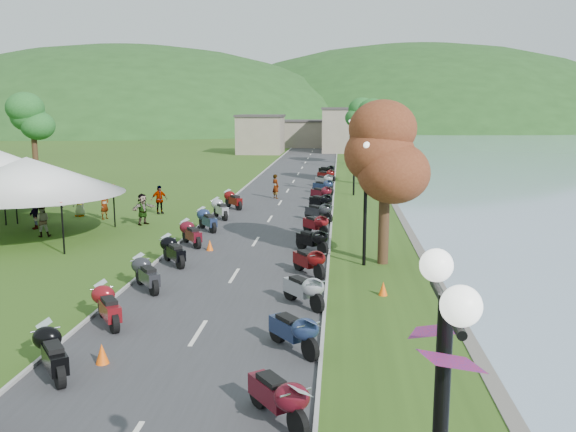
{
  "coord_description": "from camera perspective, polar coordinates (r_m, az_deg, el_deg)",
  "views": [
    {
      "loc": [
        3.95,
        -6.23,
        6.38
      ],
      "look_at": [
        1.56,
        21.92,
        1.3
      ],
      "focal_mm": 38.0,
      "sensor_mm": 36.0,
      "label": 1
    }
  ],
  "objects": [
    {
      "name": "vendor_tent_main",
      "position": [
        32.24,
        -23.06,
        1.57
      ],
      "size": [
        6.12,
        6.12,
        4.0
      ],
      "primitive_type": null,
      "color": "white",
      "rests_on": "ground"
    },
    {
      "name": "pedestrian_c",
      "position": [
        34.92,
        -22.61,
        -1.13
      ],
      "size": [
        1.16,
        1.26,
        1.89
      ],
      "primitive_type": "imported",
      "rotation": [
        0.0,
        0.0,
        5.4
      ],
      "color": "slate",
      "rests_on": "ground"
    },
    {
      "name": "tree_lakeside",
      "position": [
        24.81,
        9.07,
        3.84
      ],
      "size": [
        2.66,
        2.66,
        7.38
      ],
      "primitive_type": null,
      "color": "#28732B",
      "rests_on": "ground"
    },
    {
      "name": "pedestrian_a",
      "position": [
        36.64,
        -16.73,
        -0.27
      ],
      "size": [
        0.63,
        0.72,
        1.65
      ],
      "primitive_type": "imported",
      "rotation": [
        0.0,
        0.0,
        1.18
      ],
      "color": "slate",
      "rests_on": "ground"
    },
    {
      "name": "pedestrian_b",
      "position": [
        32.72,
        -21.94,
        -1.8
      ],
      "size": [
        0.89,
        0.7,
        1.61
      ],
      "primitive_type": "imported",
      "rotation": [
        0.0,
        0.0,
        3.53
      ],
      "color": "slate",
      "rests_on": "ground"
    },
    {
      "name": "road",
      "position": [
        46.83,
        -0.03,
        2.37
      ],
      "size": [
        7.0,
        120.0,
        0.02
      ],
      "primitive_type": "cube",
      "color": "#37373A",
      "rests_on": "ground"
    },
    {
      "name": "moto_row_left",
      "position": [
        20.46,
        -14.68,
        -6.7
      ],
      "size": [
        2.6,
        40.82,
        1.1
      ],
      "primitive_type": null,
      "color": "#331411",
      "rests_on": "ground"
    },
    {
      "name": "far_building",
      "position": [
        91.51,
        1.13,
        7.76
      ],
      "size": [
        18.0,
        16.0,
        5.0
      ],
      "primitive_type": "cube",
      "color": "gray",
      "rests_on": "ground"
    },
    {
      "name": "traffic_cone_near",
      "position": [
        16.32,
        -17.01,
        -12.24
      ],
      "size": [
        0.35,
        0.35,
        0.54
      ],
      "primitive_type": "cone",
      "color": "#F2590C",
      "rests_on": "ground"
    },
    {
      "name": "hills_backdrop",
      "position": [
        206.37,
        3.8,
        8.39
      ],
      "size": [
        360.0,
        120.0,
        76.0
      ],
      "primitive_type": null,
      "color": "#285621",
      "rests_on": "ground"
    },
    {
      "name": "moto_row_right",
      "position": [
        34.25,
        2.78,
        0.38
      ],
      "size": [
        2.6,
        46.89,
        1.1
      ],
      "primitive_type": null,
      "color": "#331411",
      "rests_on": "ground"
    }
  ]
}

